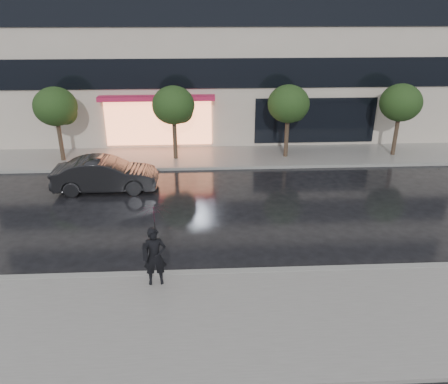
{
  "coord_description": "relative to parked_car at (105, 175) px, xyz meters",
  "views": [
    {
      "loc": [
        -1.54,
        -12.53,
        7.85
      ],
      "look_at": [
        -0.78,
        2.29,
        1.4
      ],
      "focal_mm": 35.0,
      "sensor_mm": 36.0,
      "label": 1
    }
  ],
  "objects": [
    {
      "name": "curb_near",
      "position": [
        5.92,
        -7.0,
        -0.69
      ],
      "size": [
        60.0,
        0.25,
        0.14
      ],
      "primitive_type": "cube",
      "color": "gray",
      "rests_on": "ground"
    },
    {
      "name": "pedestrian_with_umbrella",
      "position": [
        2.96,
        -7.5,
        1.0
      ],
      "size": [
        1.08,
        1.09,
        2.54
      ],
      "rotation": [
        0.0,
        0.0,
        0.11
      ],
      "color": "black",
      "rests_on": "sidewalk_near"
    },
    {
      "name": "tree_far_west",
      "position": [
        -3.02,
        4.03,
        2.16
      ],
      "size": [
        2.2,
        2.2,
        3.99
      ],
      "color": "#33261C",
      "rests_on": "ground"
    },
    {
      "name": "curb_far",
      "position": [
        5.92,
        2.5,
        -0.69
      ],
      "size": [
        60.0,
        0.25,
        0.14
      ],
      "primitive_type": "cube",
      "color": "gray",
      "rests_on": "ground"
    },
    {
      "name": "ground",
      "position": [
        5.92,
        -6.0,
        -0.76
      ],
      "size": [
        120.0,
        120.0,
        0.0
      ],
      "primitive_type": "plane",
      "color": "black",
      "rests_on": "ground"
    },
    {
      "name": "sidewalk_near",
      "position": [
        5.92,
        -9.25,
        -0.7
      ],
      "size": [
        60.0,
        4.5,
        0.12
      ],
      "primitive_type": "cube",
      "color": "slate",
      "rests_on": "ground"
    },
    {
      "name": "sidewalk_far",
      "position": [
        5.92,
        4.25,
        -0.7
      ],
      "size": [
        60.0,
        3.5,
        0.12
      ],
      "primitive_type": "cube",
      "color": "slate",
      "rests_on": "ground"
    },
    {
      "name": "tree_mid_east",
      "position": [
        8.98,
        4.03,
        2.16
      ],
      "size": [
        2.2,
        2.2,
        3.99
      ],
      "color": "#33261C",
      "rests_on": "ground"
    },
    {
      "name": "tree_far_east",
      "position": [
        14.98,
        4.03,
        2.16
      ],
      "size": [
        2.2,
        2.2,
        3.99
      ],
      "color": "#33261C",
      "rests_on": "ground"
    },
    {
      "name": "tree_mid_west",
      "position": [
        2.98,
        4.03,
        2.16
      ],
      "size": [
        2.2,
        2.2,
        3.99
      ],
      "color": "#33261C",
      "rests_on": "ground"
    },
    {
      "name": "parked_car",
      "position": [
        0.0,
        0.0,
        0.0
      ],
      "size": [
        4.64,
        1.71,
        1.52
      ],
      "primitive_type": "imported",
      "rotation": [
        0.0,
        0.0,
        1.59
      ],
      "color": "black",
      "rests_on": "ground"
    }
  ]
}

